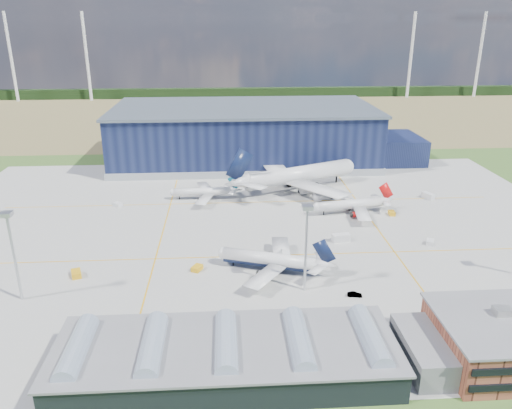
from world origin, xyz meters
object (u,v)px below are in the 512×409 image
airliner_navy (270,253)px  gse_tug_b (197,268)px  hangar (250,136)px  gse_cart_a (430,242)px  gse_van_b (428,196)px  car_a (476,303)px  airstair (285,258)px  airliner_regional (202,188)px  gse_van_a (341,238)px  gse_cart_b (118,205)px  airliner_red (350,200)px  gse_tug_c (392,213)px  gse_van_c (358,320)px  light_mast_west (11,242)px  gse_tug_a (76,274)px  light_mast_center (306,234)px  car_b (355,295)px  airliner_widebody (299,166)px

airliner_navy → gse_tug_b: size_ratio=10.25×
hangar → gse_cart_a: hangar is taller
gse_van_b → car_a: gse_van_b is taller
hangar → airstair: hangar is taller
airliner_regional → airstair: 60.33m
gse_van_a → car_a: size_ratio=1.53×
gse_van_a → gse_cart_a: size_ratio=1.69×
gse_cart_b → car_a: size_ratio=0.93×
hangar → airstair: size_ratio=29.24×
hangar → airliner_red: (31.40, -72.80, -6.58)m
gse_tug_b → gse_tug_c: (66.23, 36.82, 0.00)m
gse_van_c → hangar: bearing=11.3°
airliner_navy → gse_cart_b: bearing=-26.4°
gse_van_a → light_mast_west: bearing=100.6°
gse_tug_b → gse_cart_a: gse_cart_a is taller
hangar → gse_van_a: (23.06, -96.38, -10.41)m
gse_tug_a → gse_tug_c: size_ratio=1.20×
hangar → gse_van_a: bearing=-76.5°
light_mast_center → airliner_red: light_mast_center is taller
airliner_red → light_mast_center: bearing=55.4°
gse_van_a → gse_cart_a: gse_van_a is taller
airliner_navy → gse_cart_b: (-51.07, 52.96, -4.72)m
light_mast_center → gse_tug_b: light_mast_center is taller
airliner_regional → gse_cart_a: airliner_regional is taller
gse_van_a → gse_cart_a: 26.98m
light_mast_center → airliner_navy: (-7.92, 10.88, -9.98)m
light_mast_center → car_a: bearing=-13.9°
light_mast_center → car_a: light_mast_center is taller
hangar → airliner_regional: size_ratio=5.22×
gse_van_b → car_a: 76.80m
light_mast_center → airliner_navy: bearing=126.1°
gse_tug_a → car_b: bearing=-31.3°
gse_tug_a → gse_tug_b: size_ratio=1.20×
airliner_red → airstair: airliner_red is taller
airliner_navy → gse_van_c: bearing=142.9°
airliner_widebody → gse_van_c: 95.11m
gse_tug_b → car_a: bearing=9.1°
airliner_navy → hangar: bearing=-70.8°
hangar → airliner_navy: (-0.73, -113.93, -6.17)m
airliner_widebody → gse_tug_c: bearing=-70.5°
hangar → light_mast_center: size_ratio=6.30×
airliner_widebody → gse_van_c: (-0.19, -94.73, -8.56)m
airliner_navy → gse_tug_c: bearing=-121.0°
hangar → gse_cart_b: bearing=-130.4°
gse_van_c → airstair: (-12.90, 31.21, 0.36)m
gse_van_a → car_a: gse_van_a is taller
light_mast_west → gse_tug_c: size_ratio=7.07×
gse_tug_c → gse_van_c: bearing=-109.9°
airliner_red → gse_cart_b: airliner_red is taller
hangar → airliner_widebody: bearing=-69.6°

